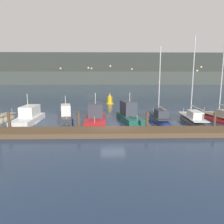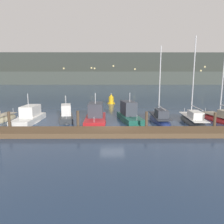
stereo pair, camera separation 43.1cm
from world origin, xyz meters
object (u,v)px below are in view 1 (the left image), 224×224
(sailboat_berth_7, at_px, (159,120))
(channel_buoy, at_px, (110,100))
(sailboat_berth_9, at_px, (222,120))
(motorboat_berth_3, at_px, (29,119))
(motorboat_berth_5, at_px, (96,119))
(sailboat_berth_8, at_px, (192,121))
(motorboat_berth_6, at_px, (129,117))
(motorboat_berth_4, at_px, (66,118))

(sailboat_berth_7, relative_size, channel_buoy, 4.84)
(sailboat_berth_9, bearing_deg, sailboat_berth_7, 177.10)
(motorboat_berth_3, height_order, sailboat_berth_9, sailboat_berth_9)
(motorboat_berth_5, xyz_separation_m, sailboat_berth_8, (11.41, -0.19, -0.25))
(channel_buoy, bearing_deg, sailboat_berth_9, -50.26)
(motorboat_berth_5, bearing_deg, sailboat_berth_7, 4.49)
(motorboat_berth_5, bearing_deg, sailboat_berth_8, -0.98)
(sailboat_berth_7, relative_size, sailboat_berth_8, 0.91)
(sailboat_berth_7, distance_m, sailboat_berth_9, 7.54)
(motorboat_berth_3, xyz_separation_m, motorboat_berth_5, (7.88, -0.17, 0.08))
(motorboat_berth_3, height_order, motorboat_berth_6, motorboat_berth_6)
(channel_buoy, bearing_deg, sailboat_berth_7, -69.63)
(sailboat_berth_7, xyz_separation_m, sailboat_berth_9, (7.53, -0.38, -0.01))
(motorboat_berth_6, bearing_deg, sailboat_berth_7, -4.65)
(sailboat_berth_7, xyz_separation_m, channel_buoy, (-5.82, 15.67, 0.58))
(motorboat_berth_4, height_order, sailboat_berth_7, sailboat_berth_7)
(sailboat_berth_9, bearing_deg, sailboat_berth_8, -173.75)
(motorboat_berth_3, height_order, channel_buoy, motorboat_berth_3)
(motorboat_berth_3, bearing_deg, motorboat_berth_4, 13.36)
(motorboat_berth_3, distance_m, sailboat_berth_9, 23.11)
(motorboat_berth_4, bearing_deg, channel_buoy, 69.78)
(motorboat_berth_4, distance_m, motorboat_berth_6, 7.76)
(sailboat_berth_8, bearing_deg, motorboat_berth_5, 179.02)
(motorboat_berth_3, distance_m, sailboat_berth_8, 19.29)
(motorboat_berth_6, relative_size, sailboat_berth_9, 0.62)
(motorboat_berth_5, xyz_separation_m, sailboat_berth_9, (15.22, 0.22, -0.28))
(motorboat_berth_5, relative_size, motorboat_berth_6, 1.01)
(channel_buoy, bearing_deg, motorboat_berth_6, -81.88)
(motorboat_berth_3, height_order, sailboat_berth_8, sailboat_berth_8)
(motorboat_berth_4, relative_size, sailboat_berth_7, 0.56)
(sailboat_berth_8, distance_m, channel_buoy, 19.03)
(sailboat_berth_7, bearing_deg, motorboat_berth_6, 175.35)
(motorboat_berth_3, xyz_separation_m, motorboat_berth_4, (4.20, 1.00, -0.05))
(motorboat_berth_6, relative_size, sailboat_berth_7, 0.73)
(motorboat_berth_4, relative_size, sailboat_berth_8, 0.51)
(sailboat_berth_7, bearing_deg, channel_buoy, 110.37)
(motorboat_berth_6, height_order, sailboat_berth_7, sailboat_berth_7)
(sailboat_berth_7, xyz_separation_m, sailboat_berth_8, (3.71, -0.80, 0.01))
(motorboat_berth_5, relative_size, sailboat_berth_9, 0.63)
(motorboat_berth_3, xyz_separation_m, motorboat_berth_6, (11.95, 0.72, 0.05))
(motorboat_berth_4, relative_size, sailboat_berth_9, 0.48)
(motorboat_berth_6, xyz_separation_m, channel_buoy, (-2.19, 15.38, 0.35))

